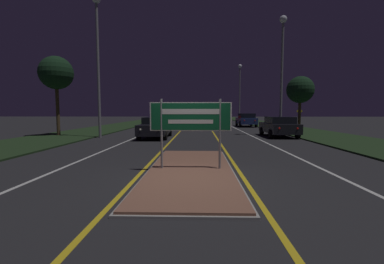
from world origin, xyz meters
name	(u,v)px	position (x,y,z in m)	size (l,w,h in m)	color
ground_plane	(190,178)	(0.00, 0.00, 0.00)	(160.00, 160.00, 0.00)	#232326
median_island	(191,170)	(0.00, 0.76, 0.04)	(2.60, 7.03, 0.10)	#999993
verge_left	(108,128)	(-9.50, 20.00, 0.04)	(5.00, 100.00, 0.08)	#1E3319
verge_right	(287,128)	(9.50, 20.00, 0.04)	(5.00, 100.00, 0.08)	#1E3319
centre_line_yellow_left	(185,126)	(-1.49, 25.00, 0.00)	(0.12, 70.00, 0.01)	gold
centre_line_yellow_right	(209,126)	(1.49, 25.00, 0.00)	(0.12, 70.00, 0.01)	gold
lane_line_white_left	(164,126)	(-4.20, 25.00, 0.00)	(0.12, 70.00, 0.01)	silver
lane_line_white_right	(231,126)	(4.20, 25.00, 0.00)	(0.12, 70.00, 0.01)	silver
edge_line_white_left	(140,126)	(-7.20, 25.00, 0.00)	(0.10, 70.00, 0.01)	silver
edge_line_white_right	(255,126)	(7.20, 25.00, 0.00)	(0.10, 70.00, 0.01)	silver
highway_sign	(191,119)	(0.00, 0.75, 1.60)	(2.47, 0.07, 2.12)	gray
streetlight_left_near	(97,43)	(-6.59, 10.50, 6.43)	(0.58, 0.58, 9.57)	gray
streetlight_right_near	(282,58)	(6.36, 12.41, 5.77)	(0.54, 0.54, 8.78)	gray
streetlight_right_far	(240,83)	(6.58, 33.53, 6.14)	(0.58, 0.58, 9.07)	gray
car_receding_0	(279,126)	(6.04, 11.70, 0.76)	(2.02, 4.20, 1.45)	black
car_receding_1	(246,120)	(5.90, 23.88, 0.84)	(2.04, 4.57, 1.58)	navy
car_receding_2	(214,118)	(2.74, 35.88, 0.77)	(1.86, 4.28, 1.44)	maroon
car_approaching_0	(156,127)	(-2.75, 10.65, 0.75)	(1.92, 4.46, 1.43)	black
warning_sign	(299,116)	(10.23, 18.81, 1.33)	(0.60, 0.06, 2.07)	gray
roadside_palm_left	(56,73)	(-10.14, 11.63, 4.58)	(2.39, 2.39, 5.74)	#4C3823
roadside_palm_right	(300,90)	(8.75, 14.98, 3.62)	(2.24, 2.24, 4.69)	#4C3823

